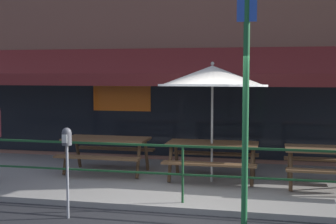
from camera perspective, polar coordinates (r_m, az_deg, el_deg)
name	(u,v)px	position (r m, az deg, el deg)	size (l,w,h in m)	color
ground_plane	(179,214)	(7.69, 1.36, -12.30)	(120.00, 120.00, 0.00)	#232326
patio_deck	(198,182)	(9.57, 3.70, -8.54)	(15.00, 4.00, 0.10)	gray
restaurant_building	(213,9)	(11.62, 5.52, 12.40)	(15.00, 1.60, 7.65)	brown
patio_railing	(183,161)	(7.78, 1.80, -6.02)	(13.84, 0.04, 0.97)	#194723
picnic_table_left	(107,145)	(10.14, -7.50, -4.04)	(1.80, 1.42, 0.76)	brown
picnic_table_centre	(212,150)	(9.43, 5.44, -4.68)	(1.80, 1.42, 0.76)	brown
picnic_table_right	(335,157)	(9.24, 19.67, -5.15)	(1.80, 1.42, 0.76)	brown
patio_umbrella_centre	(212,77)	(9.20, 5.44, 4.30)	(2.14, 2.14, 2.38)	#B7B2A8
parking_meter_near	(67,145)	(7.37, -12.23, -3.98)	(0.15, 0.16, 1.42)	gray
street_sign_pole	(246,73)	(6.76, 9.50, 4.77)	(0.28, 0.09, 4.41)	#1E6033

